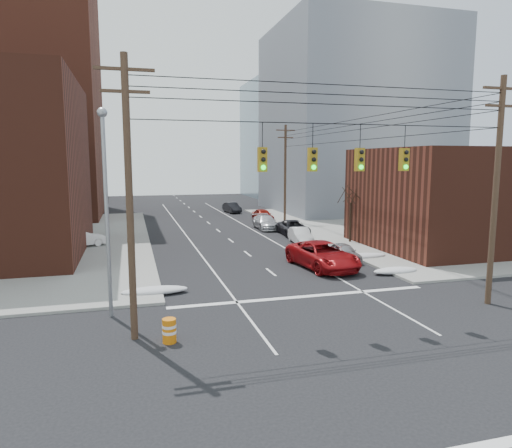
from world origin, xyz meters
TOP-DOWN VIEW (x-y plane):
  - ground at (0.00, 0.00)m, footprint 160.00×160.00m
  - sidewalk_ne at (27.00, 27.00)m, footprint 40.00×40.00m
  - building_brick_far at (-26.00, 74.00)m, footprint 22.00×18.00m
  - building_office at (22.00, 44.00)m, footprint 22.00×20.00m
  - building_glass at (24.00, 70.00)m, footprint 20.00×18.00m
  - building_storefront at (18.00, 16.00)m, footprint 16.00×12.00m
  - utility_pole_left at (-8.50, 3.00)m, footprint 2.20×0.28m
  - utility_pole_right at (8.50, 3.00)m, footprint 2.20×0.28m
  - utility_pole_far at (8.50, 34.00)m, footprint 2.20×0.28m
  - traffic_signals at (0.10, 2.97)m, footprint 17.00×0.42m
  - street_light at (-9.50, 6.00)m, footprint 0.44×0.44m
  - bare_tree at (9.59, 20.00)m, footprint 2.09×2.20m
  - snow_nw at (-7.40, 9.00)m, footprint 3.50×1.08m
  - snow_ne at (7.40, 9.50)m, footprint 3.00×1.08m
  - snow_east_far at (7.40, 14.00)m, footprint 4.00×1.08m
  - red_pickup at (3.63, 12.20)m, footprint 3.56×6.50m
  - parked_car_a at (6.00, 13.87)m, footprint 1.54×3.65m
  - parked_car_b at (5.48, 21.10)m, footprint 1.92×4.19m
  - parked_car_c at (6.40, 25.38)m, footprint 2.60×5.13m
  - parked_car_d at (4.94, 29.73)m, footprint 2.03×4.90m
  - parked_car_e at (6.40, 35.77)m, footprint 1.90×4.31m
  - parked_car_f at (4.80, 45.40)m, footprint 1.94×4.33m
  - lot_car_a at (-12.40, 23.65)m, footprint 4.15×2.63m
  - lot_car_b at (-15.40, 25.51)m, footprint 5.13×2.91m
  - lot_car_c at (-18.05, 25.73)m, footprint 4.93×3.27m
  - lot_car_d at (-16.86, 30.43)m, footprint 4.14×2.76m
  - construction_barrel at (-7.19, 2.24)m, footprint 0.59×0.59m

SIDE VIEW (x-z plane):
  - ground at x=0.00m, z-range 0.00..0.00m
  - sidewalk_ne at x=27.00m, z-range 0.00..0.15m
  - snow_nw at x=-7.40m, z-range 0.00..0.42m
  - snow_ne at x=7.40m, z-range 0.00..0.42m
  - snow_east_far at x=7.40m, z-range 0.00..0.42m
  - construction_barrel at x=-7.19m, z-range 0.01..0.97m
  - parked_car_a at x=6.00m, z-range 0.00..1.23m
  - parked_car_b at x=5.48m, z-range 0.00..1.33m
  - parked_car_f at x=4.80m, z-range 0.00..1.38m
  - parked_car_c at x=6.40m, z-range 0.00..1.39m
  - parked_car_d at x=4.94m, z-range 0.00..1.42m
  - parked_car_e at x=6.40m, z-range 0.00..1.44m
  - lot_car_a at x=-12.40m, z-range 0.15..1.44m
  - lot_car_d at x=-16.86m, z-range 0.15..1.46m
  - lot_car_c at x=-18.05m, z-range 0.15..1.48m
  - lot_car_b at x=-15.40m, z-range 0.15..1.50m
  - red_pickup at x=3.63m, z-range 0.00..1.73m
  - bare_tree at x=9.59m, z-range -0.15..4.79m
  - building_storefront at x=18.00m, z-range 0.00..8.00m
  - street_light at x=-9.50m, z-range 0.88..10.20m
  - utility_pole_left at x=-8.50m, z-range 0.28..11.28m
  - utility_pole_right at x=8.50m, z-range 0.28..11.28m
  - utility_pole_far at x=8.50m, z-range 0.28..11.28m
  - building_brick_far at x=-26.00m, z-range 0.00..12.00m
  - traffic_signals at x=0.10m, z-range 6.16..8.18m
  - building_glass at x=24.00m, z-range 0.00..22.00m
  - building_office at x=22.00m, z-range 0.00..25.00m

